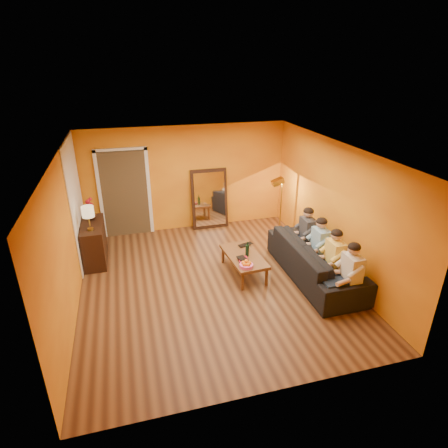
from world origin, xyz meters
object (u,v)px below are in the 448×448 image
object	(u,v)px
floor_lamp	(281,207)
person_far_right	(307,235)
coffee_table	(244,264)
wine_bottle	(247,249)
dog	(316,275)
sofa	(315,260)
person_mid_right	(320,246)
laptop	(247,246)
sideboard	(94,242)
person_far_left	(351,275)
table_lamp	(89,218)
person_mid_left	(334,259)
mirror_frame	(209,199)
tumbler	(248,250)
vase	(91,215)

from	to	relation	value
floor_lamp	person_far_right	world-z (taller)	floor_lamp
coffee_table	wine_bottle	world-z (taller)	wine_bottle
coffee_table	dog	size ratio (longest dim) A/B	1.65
sofa	person_mid_right	world-z (taller)	person_mid_right
laptop	sideboard	bearing A→B (deg)	145.17
sofa	person_far_left	size ratio (longest dim) A/B	2.10
dog	table_lamp	bearing A→B (deg)	148.93
person_mid_left	person_mid_right	distance (m)	0.55
sofa	coffee_table	xyz separation A→B (m)	(-1.33, 0.48, -0.16)
mirror_frame	person_far_right	bearing A→B (deg)	-55.34
mirror_frame	tumbler	world-z (taller)	mirror_frame
sofa	wine_bottle	distance (m)	1.36
wine_bottle	vase	size ratio (longest dim) A/B	1.51
person_mid_left	vase	world-z (taller)	person_mid_left
person_mid_left	person_far_right	distance (m)	1.10
person_mid_left	table_lamp	bearing A→B (deg)	155.35
laptop	vase	distance (m)	3.39
coffee_table	vase	bearing A→B (deg)	146.50
person_mid_right	tumbler	world-z (taller)	person_mid_right
sofa	person_far_right	distance (m)	0.70
dog	person_mid_left	xyz separation A→B (m)	(0.38, 0.06, 0.24)
table_lamp	person_far_right	bearing A→B (deg)	-11.71
floor_lamp	person_mid_right	bearing A→B (deg)	-86.73
sideboard	person_far_left	distance (m)	5.22
person_far_left	sideboard	bearing A→B (deg)	146.84
person_far_left	person_mid_left	size ratio (longest dim) A/B	1.00
floor_lamp	wine_bottle	xyz separation A→B (m)	(-1.38, -1.57, -0.14)
person_mid_right	tumbler	bearing A→B (deg)	159.51
sofa	person_far_right	xyz separation A→B (m)	(0.13, 0.65, 0.24)
floor_lamp	person_mid_right	xyz separation A→B (m)	(0.03, -1.90, -0.11)
sofa	person_far_left	distance (m)	1.04
coffee_table	person_far_left	xyz separation A→B (m)	(1.46, -1.48, 0.40)
mirror_frame	dog	size ratio (longest dim) A/B	2.06
table_lamp	laptop	world-z (taller)	table_lamp
floor_lamp	dog	size ratio (longest dim) A/B	1.95
sideboard	person_mid_right	xyz separation A→B (m)	(4.37, -1.76, 0.18)
person_far_right	tumbler	size ratio (longest dim) A/B	13.84
tumbler	sofa	bearing A→B (deg)	-26.42
person_far_left	person_mid_right	distance (m)	1.10
laptop	vase	bearing A→B (deg)	141.10
person_far_right	person_mid_right	bearing A→B (deg)	-90.00
table_lamp	wine_bottle	xyz separation A→B (m)	(2.96, -1.13, -0.53)
sofa	person_mid_right	bearing A→B (deg)	-52.43
table_lamp	laptop	bearing A→B (deg)	-13.21
person_mid_left	wine_bottle	xyz separation A→B (m)	(-1.41, 0.88, -0.03)
table_lamp	dog	xyz separation A→B (m)	(3.99, -2.07, -0.74)
floor_lamp	dog	bearing A→B (deg)	-95.51
sideboard	wine_bottle	bearing A→B (deg)	-25.70
person_far_right	laptop	bearing A→B (deg)	172.00
coffee_table	person_mid_right	world-z (taller)	person_mid_right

